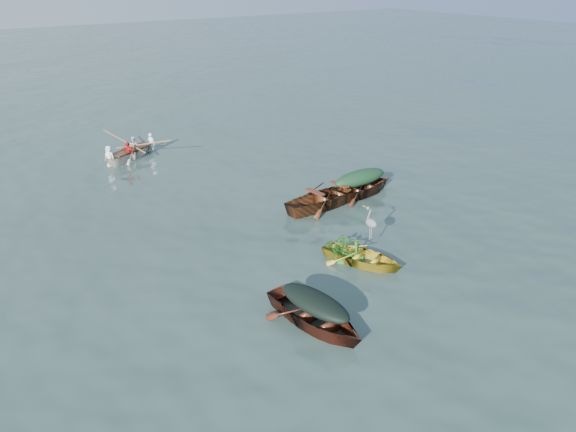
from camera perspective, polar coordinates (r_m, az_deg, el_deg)
name	(u,v)px	position (r m, az deg, el deg)	size (l,w,h in m)	color
ground	(349,245)	(16.00, 6.26, -2.95)	(140.00, 140.00, 0.00)	#354B45
yellow_dinghy	(362,264)	(15.07, 7.52, -4.82)	(1.21, 2.79, 0.73)	yellow
dark_covered_boat	(315,325)	(12.58, 2.71, -11.03)	(1.31, 3.52, 0.87)	#4F2212
green_tarp_boat	(359,196)	(19.43, 7.22, 2.03)	(1.24, 3.98, 0.90)	#44230F
open_wooden_boat	(327,206)	(18.51, 3.96, 1.03)	(1.37, 4.40, 1.03)	brown
rowed_boat	(132,158)	(24.03, -15.55, 5.67)	(1.08, 3.62, 0.82)	white
dark_tarp_cover	(315,301)	(12.23, 2.77, -8.60)	(0.72, 1.94, 0.40)	black
green_tarp_cover	(360,176)	(19.18, 7.33, 4.00)	(0.68, 2.19, 0.52)	#17381E
thwart_benches	(327,191)	(18.31, 4.01, 2.57)	(0.82, 2.20, 0.04)	#4E2112
heron	(371,228)	(15.17, 8.42, -1.18)	(0.28, 0.40, 0.92)	gray
dinghy_weeds	(345,236)	(15.00, 5.81, -2.02)	(0.70, 0.90, 0.60)	#1E6E1C
rowers	(130,140)	(23.81, -15.76, 7.48)	(0.98, 2.53, 0.76)	white
oars	(131,148)	(23.91, -15.66, 6.68)	(2.60, 0.60, 0.06)	brown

